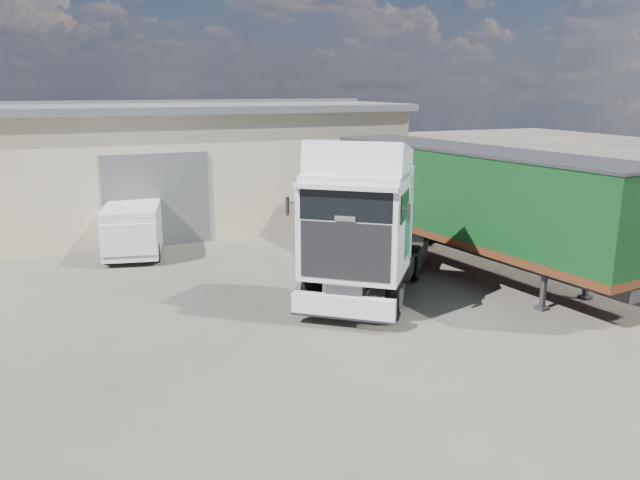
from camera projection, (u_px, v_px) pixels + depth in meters
name	position (u px, v px, depth m)	size (l,w,h in m)	color
ground	(297.00, 327.00, 16.14)	(120.00, 120.00, 0.00)	#292621
warehouse	(44.00, 165.00, 27.63)	(30.60, 12.60, 5.42)	beige
brick_boundary_wall	(509.00, 207.00, 25.49)	(0.35, 26.00, 2.50)	brown
tractor_unit	(363.00, 234.00, 17.71)	(6.38, 7.06, 4.73)	black
box_trailer	(470.00, 197.00, 20.61)	(4.30, 12.60, 4.11)	#2D2D30
panel_van	(134.00, 227.00, 23.09)	(2.77, 4.90, 1.89)	black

